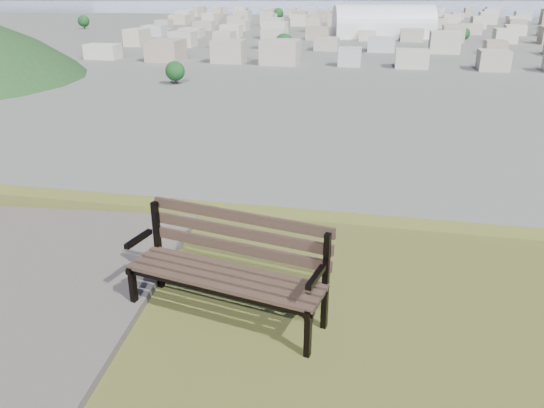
# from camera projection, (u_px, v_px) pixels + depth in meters

# --- Properties ---
(park_bench) EXTENTS (1.84, 0.91, 0.92)m
(park_bench) POSITION_uv_depth(u_px,v_px,m) (230.00, 262.00, 4.64)
(park_bench) COLOR #49382A
(park_bench) RESTS_ON hilltop_mesa
(arena) EXTENTS (58.89, 35.26, 23.23)m
(arena) POSITION_uv_depth(u_px,v_px,m) (383.00, 28.00, 298.28)
(arena) COLOR silver
(arena) RESTS_ON ground
(city_blocks) EXTENTS (395.00, 361.00, 7.00)m
(city_blocks) POSITION_uv_depth(u_px,v_px,m) (387.00, 22.00, 368.06)
(city_blocks) COLOR beige
(city_blocks) RESTS_ON ground
(city_trees) EXTENTS (406.52, 387.20, 9.98)m
(city_trees) POSITION_uv_depth(u_px,v_px,m) (339.00, 28.00, 304.37)
(city_trees) COLOR #332019
(city_trees) RESTS_ON ground
(bay_water) EXTENTS (2400.00, 700.00, 0.12)m
(bay_water) POSITION_uv_depth(u_px,v_px,m) (390.00, 4.00, 826.41)
(bay_water) COLOR #91A5B9
(bay_water) RESTS_ON ground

